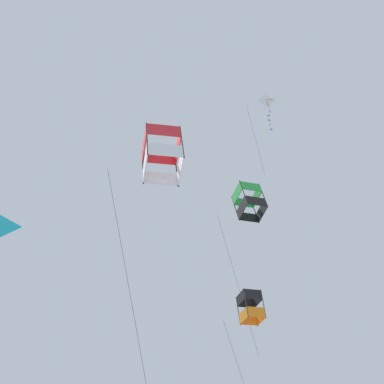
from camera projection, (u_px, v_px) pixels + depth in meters
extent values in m
cube|color=green|center=(251.00, 187.00, 25.38)|extent=(1.09, 0.53, 0.51)
cube|color=green|center=(243.00, 202.00, 26.00)|extent=(1.09, 0.53, 0.51)
cube|color=green|center=(256.00, 196.00, 25.87)|extent=(0.32, 1.16, 0.97)
cube|color=green|center=(237.00, 193.00, 25.52)|extent=(0.32, 1.16, 0.97)
cube|color=black|center=(256.00, 201.00, 24.61)|extent=(1.09, 0.53, 0.51)
cube|color=black|center=(248.00, 217.00, 25.23)|extent=(1.09, 0.53, 0.51)
cube|color=black|center=(262.00, 211.00, 25.09)|extent=(0.32, 1.16, 0.97)
cube|color=black|center=(242.00, 208.00, 24.75)|extent=(0.32, 1.16, 0.97)
cylinder|color=#332D28|center=(263.00, 195.00, 25.17)|extent=(0.23, 0.79, 1.52)
cylinder|color=#332D28|center=(243.00, 192.00, 24.82)|extent=(0.23, 0.79, 1.52)
cylinder|color=#332D28|center=(255.00, 211.00, 25.79)|extent=(0.23, 0.79, 1.52)
cylinder|color=#332D28|center=(235.00, 208.00, 25.44)|extent=(0.23, 0.79, 1.52)
cylinder|color=#47474C|center=(237.00, 283.00, 24.35)|extent=(2.41, 0.25, 6.22)
cube|color=black|center=(253.00, 294.00, 22.65)|extent=(0.84, 0.35, 0.43)
cube|color=black|center=(245.00, 303.00, 23.26)|extent=(0.84, 0.35, 0.43)
cube|color=black|center=(258.00, 299.00, 23.09)|extent=(0.26, 0.89, 0.65)
cube|color=black|center=(241.00, 298.00, 22.83)|extent=(0.26, 0.89, 0.65)
cube|color=orange|center=(256.00, 312.00, 22.15)|extent=(0.84, 0.35, 0.43)
cube|color=orange|center=(248.00, 320.00, 22.76)|extent=(0.84, 0.35, 0.43)
cube|color=orange|center=(261.00, 317.00, 22.58)|extent=(0.26, 0.89, 0.65)
cube|color=orange|center=(243.00, 316.00, 22.32)|extent=(0.26, 0.89, 0.65)
cylinder|color=#332D28|center=(263.00, 304.00, 22.53)|extent=(0.13, 0.38, 1.29)
cylinder|color=#332D28|center=(246.00, 302.00, 22.27)|extent=(0.13, 0.38, 1.29)
cylinder|color=#332D28|center=(255.00, 312.00, 23.14)|extent=(0.13, 0.38, 1.29)
cylinder|color=#332D28|center=(238.00, 311.00, 22.88)|extent=(0.13, 0.38, 1.29)
cylinder|color=#47474C|center=(238.00, 364.00, 22.20)|extent=(1.75, 0.44, 3.40)
cube|color=red|center=(164.00, 130.00, 16.98)|extent=(1.14, 0.73, 0.54)
cube|color=red|center=(159.00, 158.00, 17.66)|extent=(1.14, 0.73, 0.54)
cube|color=red|center=(178.00, 146.00, 17.42)|extent=(0.54, 1.17, 1.04)
cube|color=red|center=(144.00, 143.00, 17.22)|extent=(0.54, 1.17, 1.04)
cube|color=white|center=(165.00, 150.00, 16.12)|extent=(1.14, 0.73, 0.54)
cube|color=white|center=(161.00, 178.00, 16.81)|extent=(1.14, 0.73, 0.54)
cube|color=white|center=(180.00, 166.00, 16.56)|extent=(0.54, 1.17, 1.04)
cube|color=white|center=(145.00, 163.00, 16.37)|extent=(0.54, 1.17, 1.04)
cylinder|color=#332D28|center=(182.00, 142.00, 16.65)|extent=(0.39, 0.82, 1.60)
cylinder|color=#332D28|center=(147.00, 138.00, 16.45)|extent=(0.39, 0.82, 1.60)
cylinder|color=#332D28|center=(176.00, 169.00, 17.33)|extent=(0.39, 0.82, 1.60)
cylinder|color=#332D28|center=(143.00, 167.00, 17.13)|extent=(0.39, 0.82, 1.60)
cylinder|color=#47474C|center=(131.00, 300.00, 15.48)|extent=(2.36, 0.59, 7.70)
cube|color=white|center=(266.00, 101.00, 34.03)|extent=(1.06, 0.73, 1.21)
cylinder|color=orange|center=(267.00, 101.00, 34.02)|extent=(0.21, 0.64, 1.33)
cylinder|color=orange|center=(266.00, 100.00, 34.10)|extent=(0.78, 0.70, 0.03)
cylinder|color=#47474C|center=(269.00, 109.00, 33.42)|extent=(0.05, 0.01, 0.33)
cube|color=blue|center=(270.00, 111.00, 33.34)|extent=(0.17, 0.08, 0.06)
cylinder|color=#47474C|center=(269.00, 113.00, 33.27)|extent=(0.05, 0.10, 0.33)
cube|color=blue|center=(269.00, 115.00, 33.20)|extent=(0.16, 0.08, 0.06)
cylinder|color=#47474C|center=(269.00, 118.00, 33.15)|extent=(0.02, 0.03, 0.33)
cube|color=blue|center=(269.00, 120.00, 33.10)|extent=(0.17, 0.08, 0.06)
cylinder|color=#47474C|center=(269.00, 122.00, 33.04)|extent=(0.01, 0.05, 0.33)
cube|color=blue|center=(270.00, 125.00, 32.99)|extent=(0.15, 0.12, 0.06)
cylinder|color=#47474C|center=(271.00, 127.00, 32.92)|extent=(0.06, 0.05, 0.33)
cube|color=blue|center=(271.00, 129.00, 32.85)|extent=(0.05, 0.17, 0.06)
cylinder|color=#47474C|center=(256.00, 140.00, 33.25)|extent=(2.00, 0.80, 4.11)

